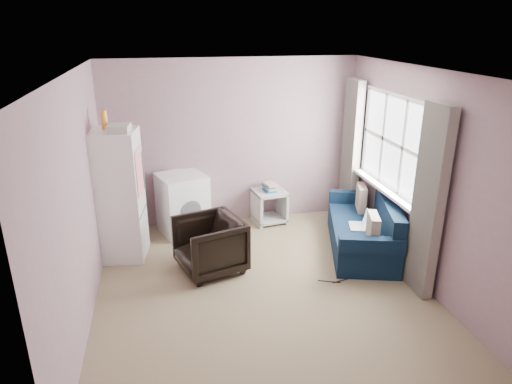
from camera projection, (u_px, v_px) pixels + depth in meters
room at (264, 189)px, 4.97m from camera, size 3.84×4.24×2.54m
armchair at (210, 242)px, 5.68m from camera, size 0.89×0.92×0.77m
fridge at (118, 195)px, 5.87m from camera, size 0.67×0.66×1.95m
washing_machine at (183, 203)px, 6.72m from camera, size 0.80×0.80×0.89m
side_table at (269, 204)px, 7.12m from camera, size 0.53×0.53×0.64m
sofa at (366, 230)px, 6.25m from camera, size 1.24×1.89×0.78m
window_dressing at (383, 172)px, 5.99m from camera, size 0.17×2.62×2.18m
floor_cables at (336, 281)px, 5.55m from camera, size 0.44×0.12×0.01m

